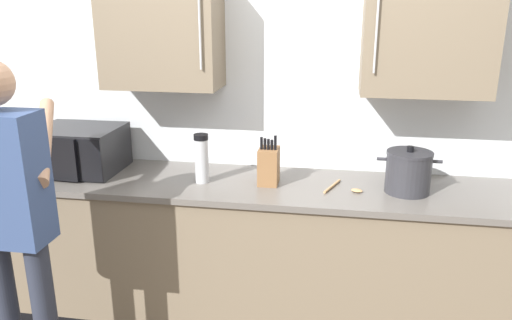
# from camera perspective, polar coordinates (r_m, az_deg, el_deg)

# --- Properties ---
(back_wall_tiled) EXTENTS (4.19, 0.44, 2.87)m
(back_wall_tiled) POSITION_cam_1_polar(r_m,az_deg,el_deg) (3.01, 4.06, 9.93)
(back_wall_tiled) COLOR silver
(back_wall_tiled) RESTS_ON ground_plane
(counter_unit) EXTENTS (3.38, 0.65, 0.91)m
(counter_unit) POSITION_cam_1_polar(r_m,az_deg,el_deg) (3.01, 3.02, -10.92)
(counter_unit) COLOR #756651
(counter_unit) RESTS_ON ground_plane
(microwave_oven) EXTENTS (0.50, 0.45, 0.27)m
(microwave_oven) POSITION_cam_1_polar(r_m,az_deg,el_deg) (3.21, -20.00, 1.16)
(microwave_oven) COLOR black
(microwave_oven) RESTS_ON counter_unit
(knife_block) EXTENTS (0.11, 0.15, 0.29)m
(knife_block) POSITION_cam_1_polar(r_m,az_deg,el_deg) (2.80, 1.47, -0.63)
(knife_block) COLOR brown
(knife_block) RESTS_ON counter_unit
(stock_pot) EXTENTS (0.34, 0.24, 0.26)m
(stock_pot) POSITION_cam_1_polar(r_m,az_deg,el_deg) (2.79, 17.02, -1.31)
(stock_pot) COLOR #2D2D33
(stock_pot) RESTS_ON counter_unit
(thermos_flask) EXTENTS (0.08, 0.08, 0.28)m
(thermos_flask) POSITION_cam_1_polar(r_m,az_deg,el_deg) (2.83, -6.24, 0.20)
(thermos_flask) COLOR #B7BABF
(thermos_flask) RESTS_ON counter_unit
(wooden_spoon) EXTENTS (0.22, 0.22, 0.02)m
(wooden_spoon) POSITION_cam_1_polar(r_m,az_deg,el_deg) (2.78, 10.10, -3.20)
(wooden_spoon) COLOR tan
(wooden_spoon) RESTS_ON counter_unit
(person_figure) EXTENTS (0.44, 0.62, 1.67)m
(person_figure) POSITION_cam_1_polar(r_m,az_deg,el_deg) (2.51, -26.31, -5.11)
(person_figure) COLOR #282D3D
(person_figure) RESTS_ON ground_plane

